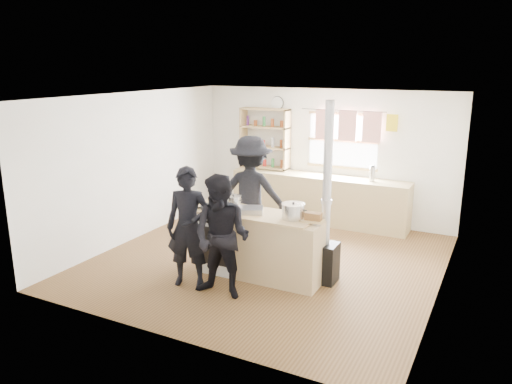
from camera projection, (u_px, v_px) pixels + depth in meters
ground at (267, 261)px, 7.70m from camera, size 5.00×5.00×0.01m
back_counter at (318, 199)px, 9.49m from camera, size 3.40×0.55×0.90m
shelving_unit at (265, 138)px, 9.86m from camera, size 1.00×0.28×1.20m
thermos at (372, 174)px, 8.91m from camera, size 0.10×0.10×0.27m
cooking_island at (260, 245)px, 7.04m from camera, size 1.97×0.64×0.93m
skillet_greens at (211, 207)px, 7.14m from camera, size 0.42×0.42×0.05m
roast_tray at (251, 210)px, 6.96m from camera, size 0.43×0.40×0.07m
stockpot_stove at (233, 201)px, 7.22m from camera, size 0.24×0.24×0.19m
stockpot_counter at (293, 211)px, 6.67m from camera, size 0.32×0.32×0.23m
bread_board at (313, 218)px, 6.56m from camera, size 0.29×0.22×0.12m
flue_heater at (325, 237)px, 6.82m from camera, size 0.35×0.35×2.50m
person_near_left at (188, 227)px, 6.69m from camera, size 0.70×0.57×1.64m
person_near_right at (222, 237)px, 6.34m from camera, size 0.82×0.65×1.62m
person_far at (251, 194)px, 7.99m from camera, size 1.33×0.95×1.85m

